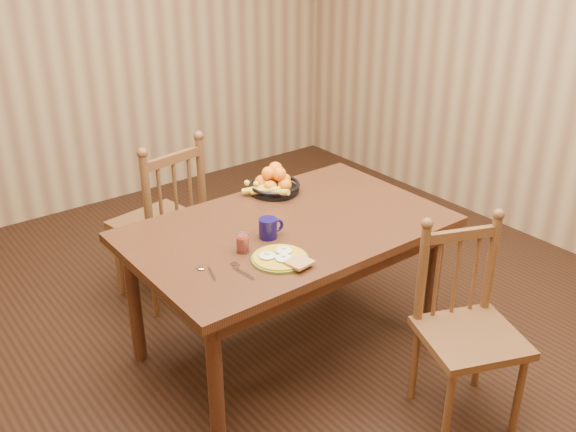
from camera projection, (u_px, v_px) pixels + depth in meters
room at (288, 110)px, 2.99m from camera, size 4.52×5.02×2.72m
dining_table at (288, 240)px, 3.29m from camera, size 1.60×1.00×0.75m
chair_far at (162, 222)px, 3.83m from camera, size 0.54×0.52×1.04m
chair_near at (467, 328)px, 2.93m from camera, size 0.56×0.54×0.95m
breakfast_plate at (281, 258)px, 2.92m from camera, size 0.26×0.29×0.04m
fork at (241, 270)px, 2.84m from camera, size 0.04×0.18×0.00m
spoon at (204, 270)px, 2.84m from camera, size 0.05×0.16×0.01m
coffee_mug at (269, 228)px, 3.11m from camera, size 0.13×0.09×0.10m
juice_glass at (243, 243)px, 2.98m from camera, size 0.06×0.06×0.09m
fruit_bowl at (274, 183)px, 3.60m from camera, size 0.32×0.32×0.17m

